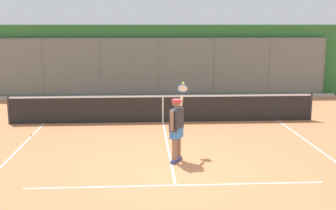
% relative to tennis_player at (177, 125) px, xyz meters
% --- Properties ---
extents(ground_plane, '(60.00, 60.00, 0.00)m').
position_rel_tennis_player_xyz_m(ground_plane, '(0.15, 0.37, -0.95)').
color(ground_plane, '#C67A4C').
extents(court_line_markings, '(8.48, 11.09, 0.01)m').
position_rel_tennis_player_xyz_m(court_line_markings, '(0.15, 1.90, -0.95)').
color(court_line_markings, white).
rests_on(court_line_markings, ground).
extents(fence_backdrop, '(19.06, 1.37, 3.43)m').
position_rel_tennis_player_xyz_m(fence_backdrop, '(0.15, -10.23, 0.75)').
color(fence_backdrop, slate).
rests_on(fence_backdrop, ground).
extents(tennis_net, '(10.89, 0.09, 1.07)m').
position_rel_tennis_player_xyz_m(tennis_net, '(0.15, -4.44, -0.45)').
color(tennis_net, '#2D2D2D').
rests_on(tennis_net, ground).
extents(tennis_player, '(0.59, 1.33, 1.92)m').
position_rel_tennis_player_xyz_m(tennis_player, '(0.00, 0.00, 0.00)').
color(tennis_player, navy).
rests_on(tennis_player, ground).
extents(tennis_ball_by_sideline, '(0.07, 0.07, 0.07)m').
position_rel_tennis_player_xyz_m(tennis_ball_by_sideline, '(4.36, -2.72, -0.92)').
color(tennis_ball_by_sideline, '#C1D138').
rests_on(tennis_ball_by_sideline, ground).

